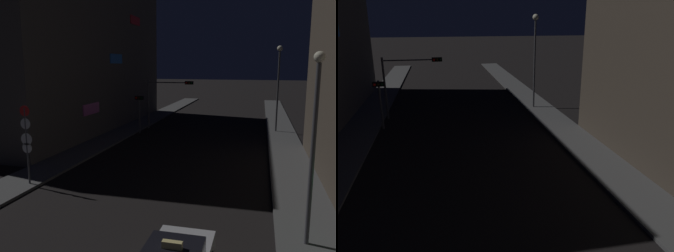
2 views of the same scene
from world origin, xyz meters
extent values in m
cube|color=#4C4C4C|center=(-7.19, 29.67, 0.07)|extent=(2.59, 63.34, 0.15)
cube|color=#4C4C4C|center=(7.19, 29.67, 0.07)|extent=(2.59, 63.34, 0.15)
cylinder|color=#47474C|center=(-5.64, 30.51, 2.43)|extent=(0.16, 0.16, 4.86)
cylinder|color=#47474C|center=(-3.58, 30.51, 4.61)|extent=(4.13, 0.10, 0.10)
cube|color=black|center=(-1.52, 30.51, 4.61)|extent=(0.80, 0.28, 0.32)
sphere|color=red|center=(-1.77, 30.34, 4.61)|extent=(0.20, 0.20, 0.20)
sphere|color=#3F2D0C|center=(-1.52, 30.34, 4.61)|extent=(0.20, 0.20, 0.20)
sphere|color=#0C3319|center=(-1.27, 30.34, 4.61)|extent=(0.20, 0.20, 0.20)
cylinder|color=#47474C|center=(-5.64, 27.81, 1.78)|extent=(0.16, 0.16, 3.56)
cube|color=black|center=(-5.64, 27.81, 3.31)|extent=(0.80, 0.28, 0.32)
sphere|color=red|center=(-5.89, 27.63, 3.31)|extent=(0.20, 0.20, 0.20)
sphere|color=#3F2D0C|center=(-5.64, 27.63, 3.31)|extent=(0.20, 0.20, 0.20)
sphere|color=#0C3319|center=(-5.40, 27.63, 3.31)|extent=(0.20, 0.20, 0.20)
cylinder|color=#47474C|center=(6.69, 31.28, 3.84)|extent=(0.16, 0.16, 7.38)
sphere|color=#EAE5C6|center=(6.69, 31.28, 7.78)|extent=(0.51, 0.51, 0.51)
camera|label=1|loc=(5.14, -2.74, 6.32)|focal=37.52mm
camera|label=2|loc=(-1.46, 3.16, 7.78)|focal=35.99mm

